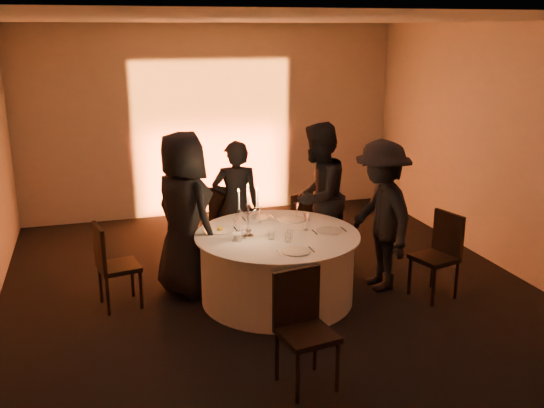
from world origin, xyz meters
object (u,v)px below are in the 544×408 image
object	(u,v)px
guest_left	(184,214)
coffee_cup	(237,238)
guest_back_left	(236,205)
guest_right	(381,216)
chair_left	(111,261)
chair_back_right	(297,219)
candelabra	(248,218)
chair_front	(302,322)
banquet_table	(277,267)
chair_back_left	(225,216)
guest_back_right	(318,197)
chair_right	(440,250)

from	to	relation	value
guest_left	coffee_cup	world-z (taller)	guest_left
guest_back_left	guest_right	distance (m)	1.79
chair_left	chair_back_right	world-z (taller)	chair_left
candelabra	guest_back_left	bearing A→B (deg)	83.46
chair_back_right	chair_front	size ratio (longest dim) A/B	0.86
guest_left	candelabra	bearing A→B (deg)	-156.70
chair_front	guest_left	bearing A→B (deg)	98.09
guest_back_left	candelabra	world-z (taller)	guest_back_left
guest_back_left	guest_right	size ratio (longest dim) A/B	0.94
chair_left	candelabra	bearing A→B (deg)	-113.82
guest_right	candelabra	bearing A→B (deg)	-91.01
guest_back_left	guest_right	world-z (taller)	guest_right
banquet_table	chair_back_left	xyz separation A→B (m)	(-0.26, 1.52, 0.16)
guest_left	candelabra	xyz separation A→B (m)	(0.61, -0.50, 0.05)
chair_back_right	guest_back_right	size ratio (longest dim) A/B	0.46
chair_front	guest_left	world-z (taller)	guest_left
guest_left	guest_back_right	bearing A→B (deg)	-107.95
banquet_table	chair_front	distance (m)	1.67
chair_back_left	coffee_cup	world-z (taller)	chair_back_left
guest_left	chair_back_right	bearing A→B (deg)	-89.91
chair_left	guest_right	size ratio (longest dim) A/B	0.54
chair_back_right	guest_back_right	distance (m)	0.72
chair_right	guest_right	world-z (taller)	guest_right
chair_left	chair_right	size ratio (longest dim) A/B	0.98
chair_back_right	guest_left	xyz separation A→B (m)	(-1.61, -0.83, 0.46)
chair_left	chair_back_left	world-z (taller)	chair_back_left
banquet_table	guest_back_right	xyz separation A→B (m)	(0.75, 0.76, 0.54)
guest_left	guest_back_left	bearing A→B (deg)	-79.18
coffee_cup	candelabra	xyz separation A→B (m)	(0.14, 0.07, 0.18)
guest_back_left	guest_back_right	distance (m)	1.01
banquet_table	chair_left	world-z (taller)	chair_left
chair_back_right	coffee_cup	distance (m)	1.85
coffee_cup	chair_back_right	bearing A→B (deg)	50.73
chair_back_right	guest_back_left	size ratio (longest dim) A/B	0.52
guest_back_left	guest_left	bearing A→B (deg)	49.12
chair_front	guest_back_left	world-z (taller)	guest_back_left
chair_back_left	guest_left	size ratio (longest dim) A/B	0.52
coffee_cup	candelabra	world-z (taller)	candelabra
guest_back_right	banquet_table	bearing A→B (deg)	0.36
chair_back_right	chair_right	distance (m)	2.06
chair_front	guest_back_right	distance (m)	2.63
chair_back_right	chair_front	world-z (taller)	chair_front
chair_left	banquet_table	bearing A→B (deg)	-110.88
chair_left	guest_back_left	size ratio (longest dim) A/B	0.58
banquet_table	chair_right	bearing A→B (deg)	-13.55
chair_front	guest_back_left	distance (m)	2.70
guest_left	candelabra	world-z (taller)	guest_left
candelabra	banquet_table	bearing A→B (deg)	3.19
chair_front	chair_back_left	bearing A→B (deg)	80.47
guest_left	guest_back_left	distance (m)	0.94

